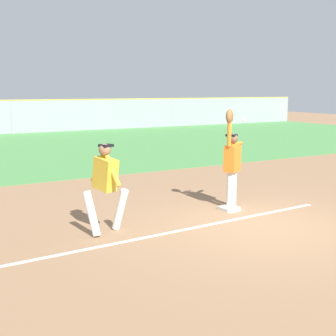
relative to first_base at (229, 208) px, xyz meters
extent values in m
plane|color=#936D4C|center=(-0.24, -1.28, -0.04)|extent=(72.79, 72.79, 0.00)
cube|color=#4C8C47|center=(-0.24, 13.50, -0.04)|extent=(46.28, 16.38, 0.01)
cube|color=white|center=(-4.00, -0.90, -0.04)|extent=(11.99, 0.81, 0.01)
cube|color=white|center=(0.00, 0.00, 0.00)|extent=(0.39, 0.39, 0.08)
cylinder|color=silver|center=(0.30, 0.25, 0.39)|extent=(0.21, 0.21, 0.85)
cylinder|color=silver|center=(0.13, 0.14, 0.39)|extent=(0.21, 0.21, 0.85)
cube|color=orange|center=(0.21, 0.19, 1.11)|extent=(0.51, 0.45, 0.60)
sphere|color=brown|center=(0.21, 0.19, 1.56)|extent=(0.32, 0.32, 0.23)
cube|color=black|center=(0.20, 0.22, 1.64)|extent=(0.28, 0.29, 0.05)
cylinder|color=orange|center=(0.02, 0.08, 1.72)|extent=(0.12, 0.12, 0.62)
cylinder|color=orange|center=(0.40, 0.31, 1.41)|extent=(0.58, 0.39, 0.09)
ellipsoid|color=brown|center=(0.02, 0.08, 2.08)|extent=(0.31, 0.26, 0.32)
cylinder|color=white|center=(-2.78, -0.19, 0.38)|extent=(0.26, 0.46, 0.85)
cylinder|color=white|center=(-3.37, -0.20, 0.38)|extent=(0.26, 0.46, 0.85)
cube|color=gold|center=(-3.07, -0.20, 1.11)|extent=(0.40, 0.58, 0.66)
sphere|color=#8C6647|center=(-3.07, -0.20, 1.56)|extent=(0.29, 0.29, 0.23)
cube|color=black|center=(-3.04, -0.19, 1.64)|extent=(0.27, 0.25, 0.05)
cylinder|color=gold|center=(-3.14, 0.01, 1.19)|extent=(0.20, 0.41, 0.58)
cylinder|color=gold|center=(-3.01, -0.41, 1.19)|extent=(0.20, 0.41, 0.58)
sphere|color=white|center=(0.34, -0.02, 2.01)|extent=(0.07, 0.07, 0.07)
cube|color=#93999E|center=(-0.24, 21.69, 0.97)|extent=(46.28, 0.06, 2.03)
cylinder|color=yellow|center=(-0.24, 21.69, 2.02)|extent=(46.28, 0.06, 0.06)
cylinder|color=gray|center=(-0.24, 21.69, 0.97)|extent=(0.08, 0.08, 2.03)
cylinder|color=gray|center=(11.33, 21.69, 0.97)|extent=(0.08, 0.08, 2.03)
cylinder|color=gray|center=(22.90, 21.69, 0.97)|extent=(0.08, 0.08, 2.03)
cube|color=white|center=(1.93, 24.93, 0.53)|extent=(4.55, 2.28, 0.55)
cube|color=#2D333D|center=(1.93, 24.93, 1.01)|extent=(2.35, 1.94, 0.40)
cylinder|color=black|center=(3.29, 26.01, 0.26)|extent=(0.62, 0.27, 0.60)
cylinder|color=black|center=(3.46, 24.12, 0.26)|extent=(0.62, 0.27, 0.60)
cylinder|color=black|center=(0.40, 25.75, 0.26)|extent=(0.62, 0.27, 0.60)
cylinder|color=black|center=(0.57, 23.86, 0.26)|extent=(0.62, 0.27, 0.60)
cube|color=#1E6B33|center=(7.11, 24.80, 0.53)|extent=(4.44, 2.00, 0.55)
cube|color=#2D333D|center=(7.11, 24.80, 1.01)|extent=(2.24, 1.80, 0.40)
cylinder|color=black|center=(8.54, 25.78, 0.26)|extent=(0.60, 0.23, 0.60)
cylinder|color=black|center=(8.59, 23.88, 0.26)|extent=(0.60, 0.23, 0.60)
cylinder|color=black|center=(5.64, 25.71, 0.26)|extent=(0.60, 0.23, 0.60)
cylinder|color=black|center=(5.69, 23.82, 0.26)|extent=(0.60, 0.23, 0.60)
camera|label=1|loc=(-6.36, -8.20, 2.66)|focal=49.91mm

